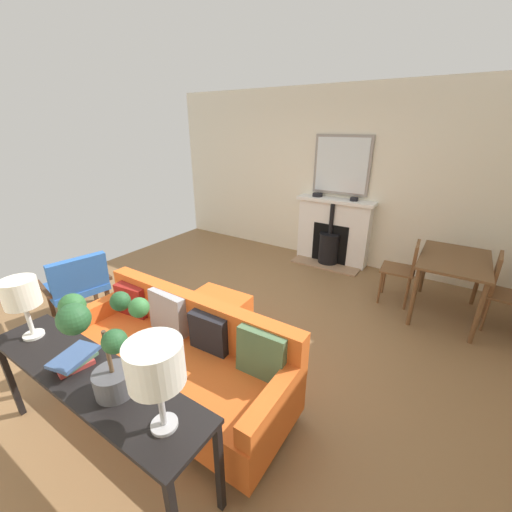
% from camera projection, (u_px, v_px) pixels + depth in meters
% --- Properties ---
extents(ground_plane, '(5.61, 5.85, 0.01)m').
position_uv_depth(ground_plane, '(221.00, 331.00, 3.63)').
color(ground_plane, olive).
extents(wall_left, '(0.12, 5.85, 2.76)m').
position_uv_depth(wall_left, '(323.00, 177.00, 5.28)').
color(wall_left, silver).
rests_on(wall_left, ground).
extents(fireplace, '(0.55, 1.25, 1.09)m').
position_uv_depth(fireplace, '(332.00, 235.00, 5.29)').
color(fireplace, '#9E7A5B').
rests_on(fireplace, ground).
extents(mirror_over_mantel, '(0.04, 0.90, 0.91)m').
position_uv_depth(mirror_over_mantel, '(342.00, 165.00, 4.97)').
color(mirror_over_mantel, gray).
extents(mantel_bowl_near, '(0.17, 0.17, 0.05)m').
position_uv_depth(mantel_bowl_near, '(317.00, 195.00, 5.24)').
color(mantel_bowl_near, black).
rests_on(mantel_bowl_near, fireplace).
extents(mantel_bowl_far, '(0.13, 0.13, 0.05)m').
position_uv_depth(mantel_bowl_far, '(354.00, 199.00, 4.94)').
color(mantel_bowl_far, black).
rests_on(mantel_bowl_far, fireplace).
extents(sofa, '(0.79, 2.09, 0.82)m').
position_uv_depth(sofa, '(178.00, 357.00, 2.69)').
color(sofa, '#B2B2B7').
rests_on(sofa, ground).
extents(ottoman, '(0.57, 0.67, 0.39)m').
position_uv_depth(ottoman, '(216.00, 310.00, 3.58)').
color(ottoman, '#B2B2B7').
rests_on(ottoman, ground).
extents(armchair_accent, '(0.77, 0.70, 0.84)m').
position_uv_depth(armchair_accent, '(77.00, 283.00, 3.69)').
color(armchair_accent, '#4C3321').
rests_on(armchair_accent, ground).
extents(console_table, '(0.41, 1.86, 0.74)m').
position_uv_depth(console_table, '(90.00, 382.00, 2.02)').
color(console_table, black).
rests_on(console_table, ground).
extents(table_lamp_near_end, '(0.23, 0.23, 0.46)m').
position_uv_depth(table_lamp_near_end, '(21.00, 295.00, 2.21)').
color(table_lamp_near_end, white).
rests_on(table_lamp_near_end, console_table).
extents(table_lamp_far_end, '(0.28, 0.28, 0.52)m').
position_uv_depth(table_lamp_far_end, '(155.00, 366.00, 1.49)').
color(table_lamp_far_end, '#B2B2B7').
rests_on(table_lamp_far_end, console_table).
extents(potted_plant, '(0.44, 0.40, 0.64)m').
position_uv_depth(potted_plant, '(104.00, 343.00, 1.72)').
color(potted_plant, '#4C4C51').
rests_on(potted_plant, console_table).
extents(book_stack, '(0.31, 0.24, 0.08)m').
position_uv_depth(book_stack, '(74.00, 359.00, 2.04)').
color(book_stack, '#B23833').
rests_on(book_stack, console_table).
extents(dining_table, '(1.06, 0.72, 0.75)m').
position_uv_depth(dining_table, '(453.00, 266.00, 3.71)').
color(dining_table, brown).
rests_on(dining_table, ground).
extents(dining_chair_near_fireplace, '(0.42, 0.42, 0.85)m').
position_uv_depth(dining_chair_near_fireplace, '(405.00, 267.00, 4.02)').
color(dining_chair_near_fireplace, brown).
rests_on(dining_chair_near_fireplace, ground).
extents(dining_chair_by_back_wall, '(0.43, 0.43, 0.88)m').
position_uv_depth(dining_chair_by_back_wall, '(502.00, 287.00, 3.52)').
color(dining_chair_by_back_wall, brown).
rests_on(dining_chair_by_back_wall, ground).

